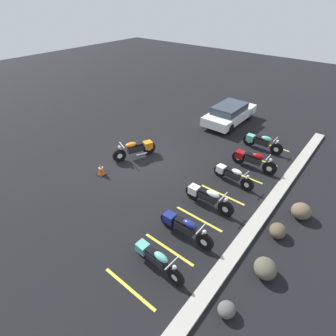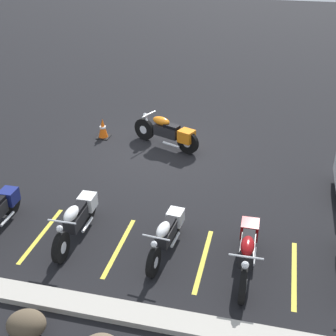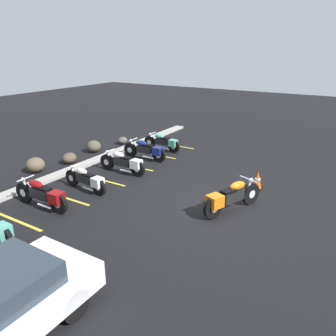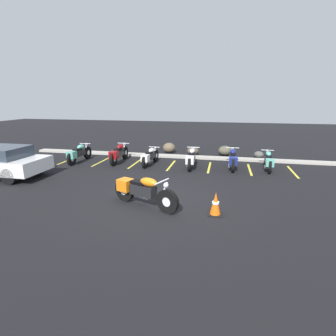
# 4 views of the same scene
# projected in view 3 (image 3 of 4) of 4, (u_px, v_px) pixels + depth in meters

# --- Properties ---
(ground) EXTENTS (60.00, 60.00, 0.00)m
(ground) POSITION_uv_depth(u_px,v_px,m) (219.00, 206.00, 10.66)
(ground) COLOR black
(motorcycle_orange_featured) EXTENTS (2.26, 1.12, 0.94)m
(motorcycle_orange_featured) POSITION_uv_depth(u_px,v_px,m) (230.00, 197.00, 10.10)
(motorcycle_orange_featured) COLOR black
(motorcycle_orange_featured) RESTS_ON ground
(parked_bike_1) EXTENTS (0.64, 2.29, 0.90)m
(parked_bike_1) POSITION_uv_depth(u_px,v_px,m) (43.00, 195.00, 10.32)
(parked_bike_1) COLOR black
(parked_bike_1) RESTS_ON ground
(parked_bike_2) EXTENTS (0.59, 2.07, 0.81)m
(parked_bike_2) POSITION_uv_depth(u_px,v_px,m) (87.00, 180.00, 11.61)
(parked_bike_2) COLOR black
(parked_bike_2) RESTS_ON ground
(parked_bike_3) EXTENTS (0.62, 2.23, 0.88)m
(parked_bike_3) POSITION_uv_depth(u_px,v_px,m) (124.00, 163.00, 13.24)
(parked_bike_3) COLOR black
(parked_bike_3) RESTS_ON ground
(parked_bike_4) EXTENTS (0.63, 2.24, 0.88)m
(parked_bike_4) POSITION_uv_depth(u_px,v_px,m) (146.00, 150.00, 14.88)
(parked_bike_4) COLOR black
(parked_bike_4) RESTS_ON ground
(parked_bike_5) EXTENTS (0.59, 2.09, 0.82)m
(parked_bike_5) POSITION_uv_depth(u_px,v_px,m) (163.00, 142.00, 16.22)
(parked_bike_5) COLOR black
(parked_bike_5) RESTS_ON ground
(concrete_curb) EXTENTS (18.00, 0.50, 0.12)m
(concrete_curb) POSITION_uv_depth(u_px,v_px,m) (76.00, 168.00, 13.82)
(concrete_curb) COLOR #A8A399
(concrete_curb) RESTS_ON ground
(landscape_rock_0) EXTENTS (0.97, 0.96, 0.61)m
(landscape_rock_0) POSITION_uv_depth(u_px,v_px,m) (35.00, 165.00, 13.46)
(landscape_rock_0) COLOR brown
(landscape_rock_0) RESTS_ON ground
(landscape_rock_1) EXTENTS (0.66, 0.63, 0.39)m
(landscape_rock_1) POSITION_uv_depth(u_px,v_px,m) (123.00, 140.00, 17.43)
(landscape_rock_1) COLOR #4D4B48
(landscape_rock_1) RESTS_ON ground
(landscape_rock_2) EXTENTS (1.00, 0.96, 0.57)m
(landscape_rock_2) POSITION_uv_depth(u_px,v_px,m) (94.00, 146.00, 16.08)
(landscape_rock_2) COLOR #4D493A
(landscape_rock_2) RESTS_ON ground
(landscape_rock_3) EXTENTS (0.79, 0.71, 0.47)m
(landscape_rock_3) POSITION_uv_depth(u_px,v_px,m) (69.00, 158.00, 14.51)
(landscape_rock_3) COLOR brown
(landscape_rock_3) RESTS_ON ground
(traffic_cone) EXTENTS (0.40, 0.40, 0.66)m
(traffic_cone) POSITION_uv_depth(u_px,v_px,m) (258.00, 180.00, 11.87)
(traffic_cone) COLOR black
(traffic_cone) RESTS_ON ground
(stall_line_1) EXTENTS (0.10, 2.10, 0.00)m
(stall_line_1) POSITION_uv_depth(u_px,v_px,m) (18.00, 221.00, 9.68)
(stall_line_1) COLOR gold
(stall_line_1) RESTS_ON ground
(stall_line_2) EXTENTS (0.10, 2.10, 0.00)m
(stall_line_2) POSITION_uv_depth(u_px,v_px,m) (67.00, 198.00, 11.18)
(stall_line_2) COLOR gold
(stall_line_2) RESTS_ON ground
(stall_line_3) EXTENTS (0.10, 2.10, 0.00)m
(stall_line_3) POSITION_uv_depth(u_px,v_px,m) (104.00, 180.00, 12.68)
(stall_line_3) COLOR gold
(stall_line_3) RESTS_ON ground
(stall_line_4) EXTENTS (0.10, 2.10, 0.00)m
(stall_line_4) POSITION_uv_depth(u_px,v_px,m) (133.00, 166.00, 14.18)
(stall_line_4) COLOR gold
(stall_line_4) RESTS_ON ground
(stall_line_5) EXTENTS (0.10, 2.10, 0.00)m
(stall_line_5) POSITION_uv_depth(u_px,v_px,m) (156.00, 155.00, 15.67)
(stall_line_5) COLOR gold
(stall_line_5) RESTS_ON ground
(stall_line_6) EXTENTS (0.10, 2.10, 0.00)m
(stall_line_6) POSITION_uv_depth(u_px,v_px,m) (176.00, 146.00, 17.17)
(stall_line_6) COLOR gold
(stall_line_6) RESTS_ON ground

